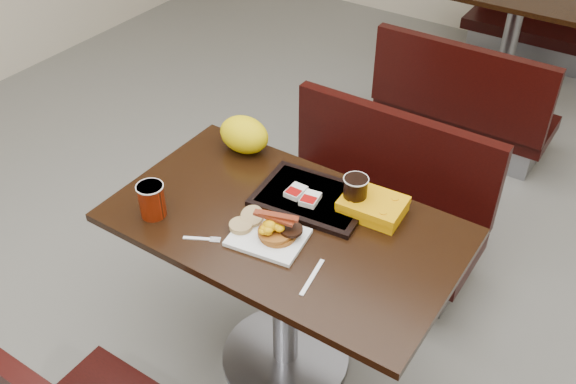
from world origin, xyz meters
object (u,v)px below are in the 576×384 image
Objects in this scene: bench_far_s at (469,92)px; clamshell at (373,206)px; coffee_cup_far at (355,192)px; paper_bag at (244,135)px; table_near at (285,297)px; coffee_cup_near at (152,200)px; table_far at (509,45)px; hashbrown_sleeve_right at (310,199)px; fork at (197,238)px; pancake_stack at (278,233)px; hashbrown_sleeve_left at (296,192)px; bench_far_n at (540,11)px; tray at (313,198)px; bench_near_n at (371,202)px; platter at (268,237)px; knife at (312,277)px.

clamshell is (0.23, -1.69, 0.42)m from bench_far_s.
coffee_cup_far is 0.54m from paper_bag.
table_near is 9.66× the size of coffee_cup_near.
hashbrown_sleeve_right is (0.03, -2.48, 0.40)m from table_far.
paper_bag is at bearing 81.26° from fork.
bench_far_s is at bearing -90.00° from table_far.
pancake_stack and hashbrown_sleeve_left have the same top height.
bench_far_n is 2.53× the size of tray.
table_near is at bearing -101.94° from tray.
hashbrown_sleeve_left is 0.37m from paper_bag.
bench_far_s is at bearing 82.04° from hashbrown_sleeve_right.
tray is at bearing -89.47° from bench_far_s.
fork is 0.40m from hashbrown_sleeve_left.
bench_near_n is at bearing 83.75° from hashbrown_sleeve_right.
coffee_cup_near is at bearing -136.01° from hashbrown_sleeve_left.
tray is at bearing 78.70° from platter.
bench_far_n is 3.15m from coffee_cup_far.
hashbrown_sleeve_right is at bearing 30.14° from fork.
paper_bag is (-0.59, 0.45, 0.07)m from knife.
bench_near_n is 0.73m from paper_bag.
table_near reaches higher than bench_far_n.
tray is (0.02, -2.45, 0.38)m from table_far.
clamshell is (0.23, -2.39, 0.40)m from table_far.
table_far is at bearing 90.00° from table_near.
pancake_stack is 0.35m from clamshell.
hashbrown_sleeve_left is (-0.04, -0.57, 0.42)m from bench_near_n.
tray is at bearing -89.62° from table_far.
hashbrown_sleeve_right reaches higher than knife.
bench_far_n is 3.56m from fork.
knife is (0.22, -0.87, 0.39)m from bench_near_n.
coffee_cup_near is 0.74× the size of knife.
platter is 0.23m from hashbrown_sleeve_right.
bench_far_n is at bearing 92.99° from coffee_cup_far.
coffee_cup_near is at bearing -163.07° from pancake_stack.
paper_bag is at bearing 138.07° from pancake_stack.
hashbrown_sleeve_left and hashbrown_sleeve_right have the same top height.
bench_far_s is 2.03m from pancake_stack.
table_near is 1.90m from bench_far_s.
coffee_cup_far reaches higher than coffee_cup_near.
platter is 0.24m from fork.
coffee_cup_near is at bearing -144.18° from tray.
knife is at bearing -64.53° from tray.
platter is at bearing -88.61° from table_near.
bench_near_n is 12.95× the size of hashbrown_sleeve_left.
bench_far_n is 3.17m from tray.
paper_bag is at bearing 171.24° from coffee_cup_far.
table_far is at bearing 84.37° from tray.
knife reaches higher than table_far.
pancake_stack is 0.45m from coffee_cup_near.
pancake_stack is at bearing -115.45° from coffee_cup_far.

